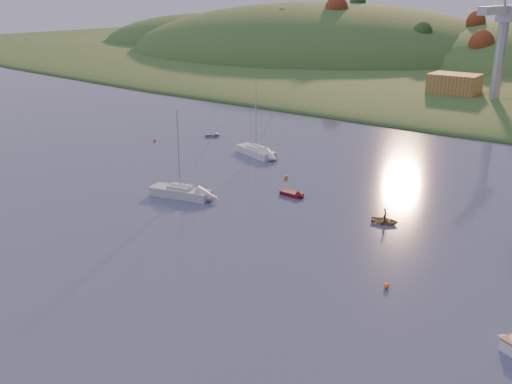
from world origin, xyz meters
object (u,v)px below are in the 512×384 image
Objects in this scene: sailboat_near at (180,191)px; sailboat_far at (256,151)px; canoe at (385,221)px; grey_dinghy at (215,135)px; red_tender at (296,195)px.

sailboat_near is 0.99× the size of sailboat_far.
sailboat_near is at bearing -61.20° from sailboat_far.
grey_dinghy reaches higher than canoe.
red_tender reaches higher than canoe.
sailboat_far is 3.11× the size of red_tender.
grey_dinghy is at bearing 175.05° from sailboat_far.
grey_dinghy is (-30.04, 19.44, -0.04)m from red_tender.
sailboat_near is at bearing -140.28° from red_tender.
sailboat_far reaches higher than grey_dinghy.
sailboat_far reaches higher than sailboat_near.
sailboat_near reaches higher than red_tender.
sailboat_far is 15.14m from grey_dinghy.
sailboat_near is 4.03× the size of grey_dinghy.
red_tender is at bearing 69.46° from canoe.
grey_dinghy is at bearing 109.74° from sailboat_near.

